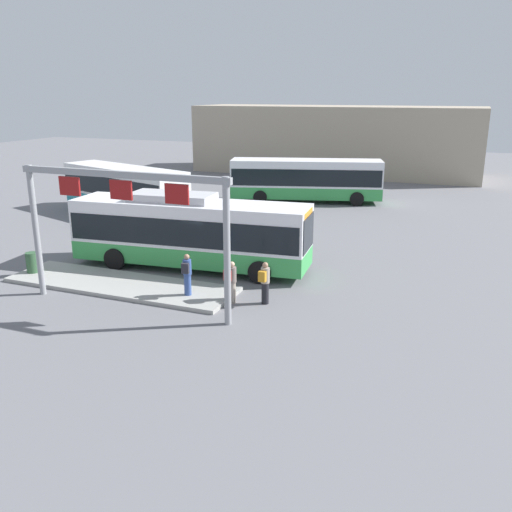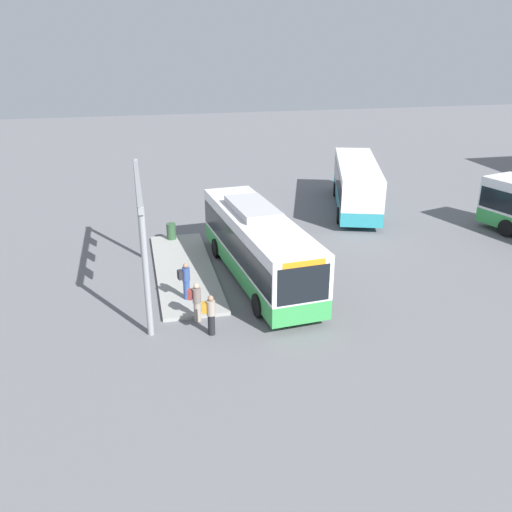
% 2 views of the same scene
% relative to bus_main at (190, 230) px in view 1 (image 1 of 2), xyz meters
% --- Properties ---
extents(ground_plane, '(120.00, 120.00, 0.00)m').
position_rel_bus_main_xyz_m(ground_plane, '(0.01, 0.00, -1.81)').
color(ground_plane, slate).
extents(platform_curb, '(10.00, 2.80, 0.16)m').
position_rel_bus_main_xyz_m(platform_curb, '(-1.56, -3.36, -1.73)').
color(platform_curb, '#9E9E99').
rests_on(platform_curb, ground).
extents(bus_main, '(11.11, 3.53, 3.46)m').
position_rel_bus_main_xyz_m(bus_main, '(0.00, 0.00, 0.00)').
color(bus_main, green).
rests_on(bus_main, ground).
extents(bus_background_left, '(11.22, 5.42, 3.10)m').
position_rel_bus_main_xyz_m(bus_background_left, '(0.30, 17.39, -0.03)').
color(bus_background_left, green).
rests_on(bus_background_left, ground).
extents(bus_background_right, '(10.47, 5.59, 3.10)m').
position_rel_bus_main_xyz_m(bus_background_right, '(-9.73, 8.98, -0.03)').
color(bus_background_right, teal).
rests_on(bus_background_right, ground).
extents(person_boarding, '(0.37, 0.54, 1.67)m').
position_rel_bus_main_xyz_m(person_boarding, '(4.80, -3.00, -0.92)').
color(person_boarding, black).
rests_on(person_boarding, ground).
extents(person_waiting_near, '(0.46, 0.59, 1.67)m').
position_rel_bus_main_xyz_m(person_waiting_near, '(3.58, -3.39, -0.92)').
color(person_waiting_near, gray).
rests_on(person_waiting_near, ground).
extents(person_waiting_mid, '(0.42, 0.58, 1.67)m').
position_rel_bus_main_xyz_m(person_waiting_mid, '(1.79, -3.63, -0.76)').
color(person_waiting_mid, '#334C8C').
rests_on(person_waiting_mid, platform_curb).
extents(platform_sign_gantry, '(8.61, 0.24, 5.20)m').
position_rel_bus_main_xyz_m(platform_sign_gantry, '(0.18, -5.28, 1.90)').
color(platform_sign_gantry, gray).
rests_on(platform_sign_gantry, ground).
extents(station_building, '(27.85, 8.00, 6.54)m').
position_rel_bus_main_xyz_m(station_building, '(-1.40, 33.16, 1.46)').
color(station_building, tan).
rests_on(station_building, ground).
extents(trash_bin, '(0.52, 0.52, 0.90)m').
position_rel_bus_main_xyz_m(trash_bin, '(-5.98, -3.62, -1.20)').
color(trash_bin, '#2D5133').
rests_on(trash_bin, platform_curb).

